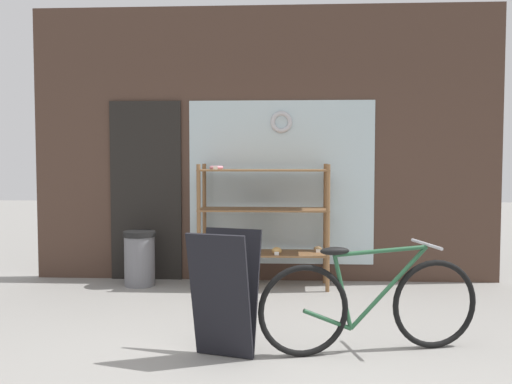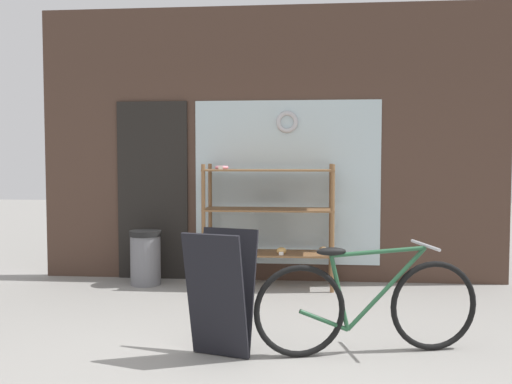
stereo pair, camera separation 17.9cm
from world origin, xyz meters
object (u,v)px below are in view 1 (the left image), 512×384
Objects in this scene: bicycle at (370,304)px; sandwich_board at (225,294)px; display_case at (263,215)px; trash_bin at (140,256)px.

bicycle is 1.07m from sandwich_board.
bicycle is 1.83× the size of sandwich_board.
sandwich_board reaches higher than bicycle.
display_case is 2.29m from sandwich_board.
sandwich_board reaches higher than trash_bin.
sandwich_board is 1.48× the size of trash_bin.
display_case is at bearing 98.83° from bicycle.
trash_bin is (-1.21, 2.23, -0.13)m from sandwich_board.
trash_bin is (-1.39, -0.02, -0.47)m from display_case.
display_case is 1.47m from trash_bin.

